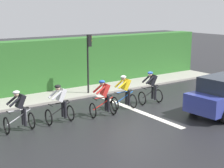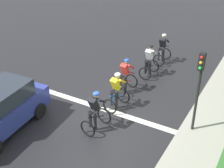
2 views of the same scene
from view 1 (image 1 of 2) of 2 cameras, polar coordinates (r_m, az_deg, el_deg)
The scene contains 11 objects.
ground_plane at distance 16.82m, azimuth 3.84°, elevation -3.87°, with size 80.00×80.00×0.00m, color black.
sidewalk_kerb at distance 19.28m, azimuth -8.88°, elevation -1.64°, with size 2.80×22.64×0.12m, color #9E998E.
stone_wall_low at distance 20.01m, azimuth -10.05°, elevation -0.37°, with size 0.44×22.64×0.65m, color gray.
hedge_wall at distance 20.05m, azimuth -10.55°, elevation 3.06°, with size 1.10×22.64×2.99m, color #2D6628.
road_marking_stop_line at distance 16.65m, azimuth 3.08°, elevation -4.02°, with size 7.00×0.30×0.01m, color silver.
cyclist_lead at distance 13.89m, azimuth -15.15°, elevation -4.47°, with size 0.69×1.09×1.66m.
cyclist_second at distance 14.54m, azimuth -8.62°, elevation -3.40°, with size 0.69×1.09×1.66m.
cyclist_mid at distance 15.24m, azimuth -1.37°, elevation -2.49°, with size 0.79×1.15×1.66m.
cyclist_fourth at distance 16.25m, azimuth 2.15°, elevation -1.52°, with size 0.77×1.14×1.66m.
cyclist_trailing at distance 17.33m, azimuth 6.57°, elevation -0.69°, with size 0.79×1.14×1.66m.
traffic_light_near_crossing at distance 18.69m, azimuth -3.90°, elevation 4.80°, with size 0.21×0.31×3.34m.
Camera 1 is at (-12.53, 10.13, 4.82)m, focal length 54.86 mm.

